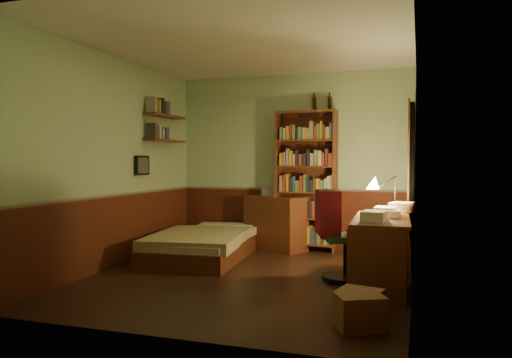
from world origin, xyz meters
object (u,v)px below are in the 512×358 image
(dresser, at_px, (276,223))
(cardboard_box_b, at_px, (360,304))
(office_chair, at_px, (346,235))
(cardboard_box_a, at_px, (360,312))
(mini_stereo, at_px, (271,192))
(bookshelf, at_px, (306,181))
(bed, at_px, (204,235))
(desk_lamp, at_px, (395,187))
(desk, at_px, (381,252))

(dresser, relative_size, cardboard_box_b, 2.56)
(office_chair, xyz_separation_m, cardboard_box_a, (0.32, -1.55, -0.37))
(mini_stereo, relative_size, cardboard_box_b, 0.66)
(bookshelf, bearing_deg, bed, -140.27)
(desk_lamp, distance_m, cardboard_box_b, 2.03)
(dresser, distance_m, desk_lamp, 2.12)
(bookshelf, xyz_separation_m, office_chair, (0.81, -1.65, -0.51))
(bookshelf, bearing_deg, desk_lamp, -39.15)
(bookshelf, relative_size, desk_lamp, 3.51)
(desk, bearing_deg, bed, 157.39)
(bed, bearing_deg, office_chair, -24.50)
(office_chair, relative_size, cardboard_box_b, 2.89)
(dresser, bearing_deg, cardboard_box_a, -38.85)
(cardboard_box_a, bearing_deg, desk, 87.47)
(mini_stereo, xyz_separation_m, desk, (1.75, -1.85, -0.49))
(bed, xyz_separation_m, office_chair, (2.01, -0.73, 0.20))
(cardboard_box_b, bearing_deg, mini_stereo, 118.95)
(mini_stereo, bearing_deg, cardboard_box_a, -59.26)
(bed, height_order, office_chair, office_chair)
(dresser, distance_m, mini_stereo, 0.49)
(bed, distance_m, desk_lamp, 2.61)
(desk, xyz_separation_m, desk_lamp, (0.11, 0.67, 0.65))
(office_chair, xyz_separation_m, cardboard_box_b, (0.30, -1.31, -0.38))
(bed, distance_m, bookshelf, 1.68)
(mini_stereo, height_order, cardboard_box_b, mini_stereo)
(desk_lamp, distance_m, office_chair, 0.87)
(desk, bearing_deg, desk_lamp, 78.82)
(desk, distance_m, cardboard_box_b, 1.17)
(cardboard_box_b, bearing_deg, dresser, 118.27)
(dresser, distance_m, desk, 2.38)
(bookshelf, height_order, cardboard_box_b, bookshelf)
(mini_stereo, relative_size, office_chair, 0.23)
(desk_lamp, bearing_deg, dresser, 152.55)
(bed, bearing_deg, dresser, 43.00)
(cardboard_box_a, relative_size, cardboard_box_b, 1.03)
(dresser, xyz_separation_m, desk_lamp, (1.74, -1.06, 0.61))
(desk_lamp, bearing_deg, office_chair, -130.06)
(dresser, xyz_separation_m, bookshelf, (0.44, 0.08, 0.62))
(desk, height_order, cardboard_box_b, desk)
(bed, height_order, desk_lamp, desk_lamp)
(dresser, xyz_separation_m, office_chair, (1.24, -1.57, 0.11))
(dresser, bearing_deg, mini_stereo, 156.74)
(bookshelf, relative_size, desk, 1.51)
(cardboard_box_a, bearing_deg, desk_lamp, 85.38)
(desk_lamp, xyz_separation_m, cardboard_box_a, (-0.17, -2.06, -0.88))
(bookshelf, relative_size, cardboard_box_a, 5.68)
(dresser, height_order, desk, dresser)
(dresser, bearing_deg, bed, -107.90)
(dresser, relative_size, mini_stereo, 3.86)
(bed, xyz_separation_m, dresser, (0.77, 0.84, 0.09))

